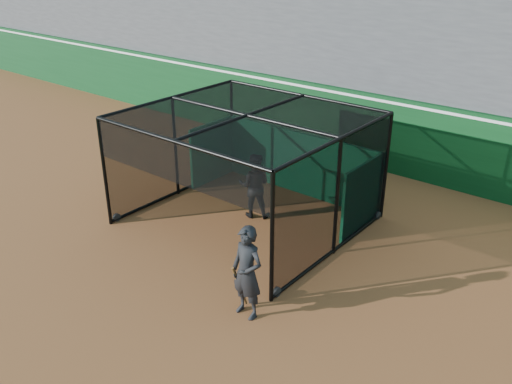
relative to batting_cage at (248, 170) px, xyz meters
The scene contains 6 objects.
ground 3.18m from the batting_cage, 83.72° to the right, with size 120.00×120.00×0.00m, color brown.
outfield_wall 5.72m from the batting_cage, 86.91° to the left, with size 50.00×0.50×2.50m.
grandstand 9.94m from the batting_cage, 88.14° to the left, with size 50.00×7.85×8.95m.
batting_cage is the anchor object (origin of this frame).
batter 0.65m from the batting_cage, 96.26° to the left, with size 0.89×0.69×1.83m, color black.
on_deck_player 4.17m from the batting_cage, 50.31° to the right, with size 0.75×0.51×2.01m.
Camera 1 is at (8.16, -7.28, 6.95)m, focal length 38.00 mm.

